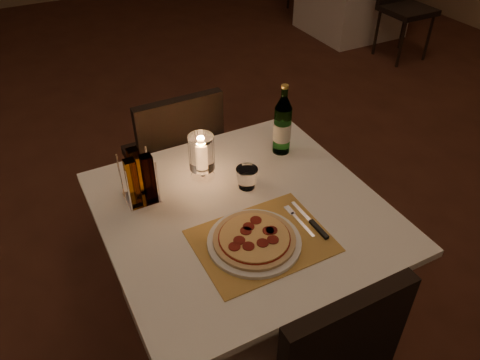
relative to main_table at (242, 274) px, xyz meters
name	(u,v)px	position (x,y,z in m)	size (l,w,h in m)	color
floor	(231,255)	(0.16, 0.44, -0.38)	(8.00, 10.00, 0.02)	#492317
main_table	(242,274)	(0.00, 0.00, 0.00)	(1.00, 1.00, 0.74)	white
chair_far	(176,153)	(0.00, 0.71, 0.18)	(0.42, 0.42, 0.90)	black
placemat	(262,241)	(-0.02, -0.18, 0.37)	(0.45, 0.34, 0.00)	gold
plate	(254,242)	(-0.05, -0.18, 0.38)	(0.32, 0.32, 0.01)	white
pizza	(254,238)	(-0.05, -0.18, 0.39)	(0.28, 0.28, 0.02)	#D8B77F
fork	(297,219)	(0.14, -0.15, 0.37)	(0.02, 0.18, 0.00)	silver
knife	(315,225)	(0.18, -0.21, 0.37)	(0.02, 0.22, 0.01)	black
tumbler	(247,178)	(0.08, 0.11, 0.41)	(0.09, 0.09, 0.09)	white
water_bottle	(282,126)	(0.32, 0.26, 0.49)	(0.08, 0.08, 0.31)	#63B15F
hurricane_candle	(202,154)	(-0.05, 0.24, 0.48)	(0.10, 0.10, 0.19)	white
cruet_caddy	(140,179)	(-0.31, 0.22, 0.46)	(0.12, 0.12, 0.21)	white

